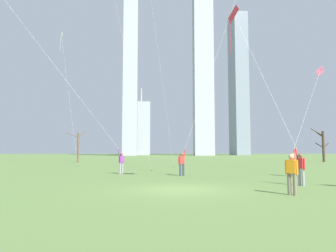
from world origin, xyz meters
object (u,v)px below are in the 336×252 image
at_px(bare_tree_center, 78,146).
at_px(bare_tree_right_of_center, 323,145).
at_px(kite_flyer_far_back_purple, 196,119).
at_px(kite_flyer_midfield_right_red, 280,121).
at_px(distant_kite_drifting_left_white, 62,44).
at_px(kite_flyer_foreground_right_teal, 108,143).
at_px(kite_flyer_midfield_left_pink, 297,150).
at_px(bystander_watching_nearby, 292,172).

bearing_deg(bare_tree_center, bare_tree_right_of_center, -0.00).
bearing_deg(kite_flyer_far_back_purple, bare_tree_right_of_center, 46.04).
relative_size(kite_flyer_midfield_right_red, distant_kite_drifting_left_white, 0.65).
xyz_separation_m(kite_flyer_far_back_purple, kite_flyer_midfield_right_red, (3.60, -5.52, -0.64)).
relative_size(kite_flyer_foreground_right_teal, bare_tree_center, 2.45).
distance_m(kite_flyer_midfield_left_pink, bare_tree_right_of_center, 32.48).
distance_m(bystander_watching_nearby, distant_kite_drifting_left_white, 35.48).
bearing_deg(kite_flyer_far_back_purple, kite_flyer_foreground_right_teal, 166.59).
height_order(kite_flyer_midfield_right_red, bare_tree_right_of_center, kite_flyer_midfield_right_red).
bearing_deg(kite_flyer_foreground_right_teal, kite_flyer_far_back_purple, -13.41).
bearing_deg(distant_kite_drifting_left_white, kite_flyer_midfield_left_pink, -41.30).
bearing_deg(kite_flyer_midfield_right_red, distant_kite_drifting_left_white, 126.65).
relative_size(kite_flyer_foreground_right_teal, bare_tree_right_of_center, 2.19).
bearing_deg(bare_tree_center, kite_flyer_midfield_left_pink, -52.39).
xyz_separation_m(distant_kite_drifting_left_white, bare_tree_center, (0.65, 8.09, -12.98)).
height_order(bystander_watching_nearby, bare_tree_center, bare_tree_center).
relative_size(kite_flyer_midfield_right_red, bare_tree_right_of_center, 2.01).
relative_size(bystander_watching_nearby, bare_tree_right_of_center, 0.29).
xyz_separation_m(kite_flyer_midfield_left_pink, kite_flyer_foreground_right_teal, (-13.47, 1.87, 0.53)).
bearing_deg(kite_flyer_midfield_right_red, bare_tree_center, 118.16).
distance_m(kite_flyer_far_back_purple, kite_flyer_foreground_right_teal, 6.72).
xyz_separation_m(kite_flyer_midfield_right_red, bare_tree_right_of_center, (21.89, 31.95, -0.61)).
distance_m(bystander_watching_nearby, bare_tree_right_of_center, 43.01).
distance_m(kite_flyer_midfield_left_pink, distant_kite_drifting_left_white, 31.46).
bearing_deg(bare_tree_right_of_center, bare_tree_center, 180.00).
height_order(kite_flyer_far_back_purple, bystander_watching_nearby, kite_flyer_far_back_purple).
height_order(kite_flyer_foreground_right_teal, distant_kite_drifting_left_white, distant_kite_drifting_left_white).
relative_size(kite_flyer_far_back_purple, kite_flyer_midfield_right_red, 1.43).
bearing_deg(bare_tree_right_of_center, kite_flyer_midfield_right_red, -124.42).
distance_m(bare_tree_center, bare_tree_right_of_center, 39.00).
bearing_deg(kite_flyer_midfield_left_pink, distant_kite_drifting_left_white, 138.70).
bearing_deg(kite_flyer_far_back_purple, bystander_watching_nearby, -77.73).
distance_m(kite_flyer_far_back_purple, kite_flyer_midfield_left_pink, 7.46).
bearing_deg(bare_tree_right_of_center, kite_flyer_far_back_purple, -133.96).
distance_m(kite_flyer_midfield_left_pink, bystander_watching_nearby, 10.58).
distance_m(kite_flyer_far_back_purple, bare_tree_right_of_center, 36.74).
bearing_deg(distant_kite_drifting_left_white, bare_tree_center, 85.41).
xyz_separation_m(kite_flyer_midfield_left_pink, bare_tree_right_of_center, (18.36, 26.78, 0.92)).
height_order(kite_flyer_midfield_right_red, bystander_watching_nearby, kite_flyer_midfield_right_red).
xyz_separation_m(kite_flyer_midfield_right_red, kite_flyer_midfield_left_pink, (3.53, 5.17, -1.54)).
relative_size(kite_flyer_foreground_right_teal, distant_kite_drifting_left_white, 0.70).
xyz_separation_m(kite_flyer_midfield_right_red, bare_tree_center, (-17.11, 31.95, -0.84)).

